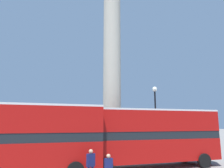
# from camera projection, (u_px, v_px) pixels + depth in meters

# --- Properties ---
(ground_plane) EXTENTS (200.00, 200.00, 0.00)m
(ground_plane) POSITION_uv_depth(u_px,v_px,m) (112.00, 157.00, 20.60)
(ground_plane) COLOR gray
(monument_column) EXTENTS (5.01, 5.01, 20.46)m
(monument_column) POSITION_uv_depth(u_px,v_px,m) (112.00, 84.00, 21.85)
(monument_column) COLOR #ADA593
(monument_column) RESTS_ON ground_plane
(bus_a) EXTENTS (11.15, 3.45, 4.30)m
(bus_a) POSITION_uv_depth(u_px,v_px,m) (7.00, 137.00, 12.75)
(bus_a) COLOR #A80F0C
(bus_a) RESTS_ON ground_plane
(bus_b) EXTENTS (10.83, 3.53, 4.18)m
(bus_b) POSITION_uv_depth(u_px,v_px,m) (149.00, 135.00, 16.19)
(bus_b) COLOR #A80F0C
(bus_b) RESTS_ON ground_plane
(street_lamp) EXTENTS (0.44, 0.44, 6.43)m
(street_lamp) POSITION_uv_depth(u_px,v_px,m) (156.00, 117.00, 19.31)
(street_lamp) COLOR black
(street_lamp) RESTS_ON ground_plane
(pedestrian_near_lamp) EXTENTS (0.50, 0.30, 1.76)m
(pedestrian_near_lamp) POSITION_uv_depth(u_px,v_px,m) (91.00, 164.00, 11.81)
(pedestrian_near_lamp) COLOR #192347
(pedestrian_near_lamp) RESTS_ON ground_plane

